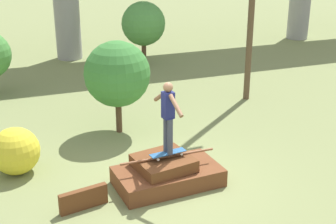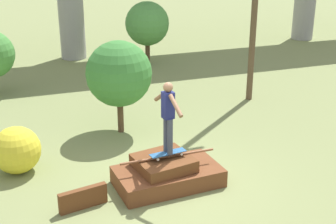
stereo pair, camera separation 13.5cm
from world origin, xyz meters
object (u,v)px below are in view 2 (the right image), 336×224
bush_yellow_flowering (17,150)px  tree_behind_right (119,74)px  tree_behind_left (147,24)px  skater (168,113)px  skateboard (168,153)px

bush_yellow_flowering → tree_behind_right: bearing=28.0°
tree_behind_right → tree_behind_left: bearing=66.3°
skater → bush_yellow_flowering: size_ratio=1.42×
skateboard → tree_behind_right: size_ratio=0.32×
tree_behind_right → skater: bearing=-86.8°
skateboard → skater: (-0.00, 0.00, 0.92)m
tree_behind_right → bush_yellow_flowering: (-2.84, -1.51, -1.12)m
tree_behind_left → tree_behind_right: bearing=-113.7°
tree_behind_left → skateboard: bearing=-105.5°
skateboard → tree_behind_left: (2.81, 10.12, 0.93)m
skater → tree_behind_left: size_ratio=0.59×
tree_behind_left → bush_yellow_flowering: bearing=-125.0°
bush_yellow_flowering → tree_behind_left: bearing=55.0°
skateboard → skater: skater is taller
tree_behind_left → tree_behind_right: (-2.99, -6.81, -0.04)m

